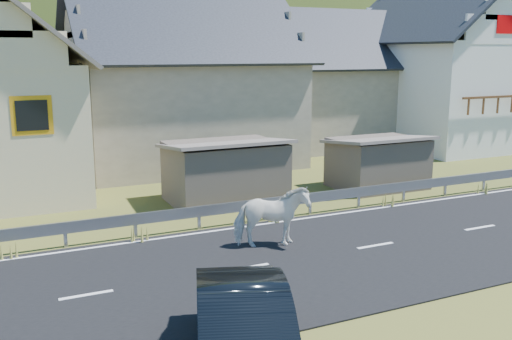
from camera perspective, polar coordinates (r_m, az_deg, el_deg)
name	(u,v)px	position (r m, az deg, el deg)	size (l,w,h in m)	color
ground	(375,247)	(16.72, 11.84, -7.55)	(160.00, 160.00, 0.00)	#39441B
road	(375,246)	(16.72, 11.84, -7.48)	(60.00, 7.00, 0.04)	black
lane_markings	(375,245)	(16.71, 11.85, -7.40)	(60.00, 6.60, 0.01)	silver
guardrail	(310,198)	(19.49, 5.45, -2.84)	(28.10, 0.09, 0.75)	#93969B
shed_left	(225,172)	(20.98, -3.14, -0.25)	(4.30, 3.30, 2.40)	brown
shed_right	(377,163)	(23.73, 12.05, 0.66)	(3.80, 2.90, 2.20)	brown
house_stone_a	(179,69)	(28.89, -7.73, 10.01)	(10.80, 9.80, 8.90)	#9F947E
house_stone_b	(329,72)	(34.95, 7.34, 9.65)	(9.80, 8.80, 8.10)	#9F947E
house_white	(443,59)	(36.20, 18.19, 10.55)	(8.80, 10.80, 9.70)	silver
mountain	(44,133)	(194.79, -20.44, 3.49)	(440.00, 280.00, 260.00)	#26340F
horse	(271,217)	(16.03, 1.55, -4.70)	(2.07, 0.94, 1.75)	white
car	(245,333)	(10.08, -1.15, -15.99)	(1.61, 4.61, 1.52)	black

